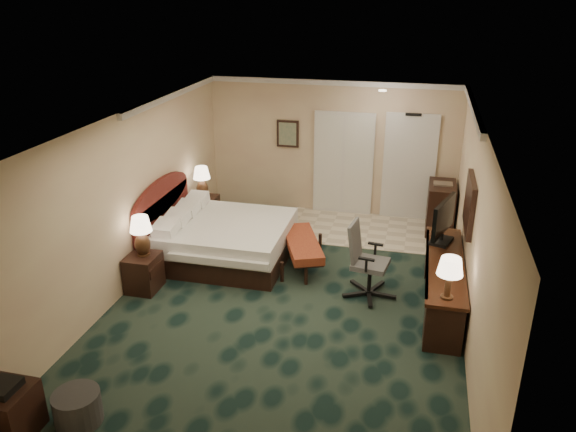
% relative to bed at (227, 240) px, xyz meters
% --- Properties ---
extents(floor, '(5.00, 7.50, 0.00)m').
position_rel_bed_xyz_m(floor, '(1.36, -1.15, -0.33)').
color(floor, black).
rests_on(floor, ground).
extents(ceiling, '(5.00, 7.50, 0.00)m').
position_rel_bed_xyz_m(ceiling, '(1.36, -1.15, 2.37)').
color(ceiling, white).
rests_on(ceiling, wall_back).
extents(wall_back, '(5.00, 0.00, 2.70)m').
position_rel_bed_xyz_m(wall_back, '(1.36, 2.60, 1.02)').
color(wall_back, tan).
rests_on(wall_back, ground).
extents(wall_front, '(5.00, 0.00, 2.70)m').
position_rel_bed_xyz_m(wall_front, '(1.36, -4.90, 1.02)').
color(wall_front, tan).
rests_on(wall_front, ground).
extents(wall_left, '(0.00, 7.50, 2.70)m').
position_rel_bed_xyz_m(wall_left, '(-1.14, -1.15, 1.02)').
color(wall_left, tan).
rests_on(wall_left, ground).
extents(wall_right, '(0.00, 7.50, 2.70)m').
position_rel_bed_xyz_m(wall_right, '(3.86, -1.15, 1.02)').
color(wall_right, tan).
rests_on(wall_right, ground).
extents(crown_molding, '(5.00, 7.50, 0.10)m').
position_rel_bed_xyz_m(crown_molding, '(1.36, -1.15, 2.32)').
color(crown_molding, silver).
rests_on(crown_molding, wall_back).
extents(tile_patch, '(3.20, 1.70, 0.01)m').
position_rel_bed_xyz_m(tile_patch, '(2.26, 1.75, -0.32)').
color(tile_patch, '#B6A991').
rests_on(tile_patch, ground).
extents(headboard, '(0.12, 2.00, 1.40)m').
position_rel_bed_xyz_m(headboard, '(-1.08, -0.15, 0.37)').
color(headboard, '#4B160F').
rests_on(headboard, ground).
extents(entry_door, '(1.02, 0.06, 2.18)m').
position_rel_bed_xyz_m(entry_door, '(2.91, 2.57, 0.72)').
color(entry_door, silver).
rests_on(entry_door, ground).
extents(closet_doors, '(1.20, 0.06, 2.10)m').
position_rel_bed_xyz_m(closet_doors, '(1.61, 2.56, 0.72)').
color(closet_doors, beige).
rests_on(closet_doors, ground).
extents(wall_art, '(0.45, 0.06, 0.55)m').
position_rel_bed_xyz_m(wall_art, '(0.46, 2.56, 1.27)').
color(wall_art, '#556F5E').
rests_on(wall_art, wall_back).
extents(wall_mirror, '(0.05, 0.95, 0.75)m').
position_rel_bed_xyz_m(wall_mirror, '(3.82, -0.55, 1.22)').
color(wall_mirror, white).
rests_on(wall_mirror, wall_right).
extents(bed, '(2.08, 1.93, 0.66)m').
position_rel_bed_xyz_m(bed, '(0.00, 0.00, 0.00)').
color(bed, white).
rests_on(bed, ground).
extents(nightstand_near, '(0.46, 0.52, 0.57)m').
position_rel_bed_xyz_m(nightstand_near, '(-0.89, -1.33, -0.04)').
color(nightstand_near, black).
rests_on(nightstand_near, ground).
extents(nightstand_far, '(0.50, 0.57, 0.62)m').
position_rel_bed_xyz_m(nightstand_far, '(-0.87, 1.13, -0.02)').
color(nightstand_far, black).
rests_on(nightstand_far, ground).
extents(lamp_near, '(0.42, 0.42, 0.63)m').
position_rel_bed_xyz_m(lamp_near, '(-0.88, -1.28, 0.56)').
color(lamp_near, '#321F11').
rests_on(lamp_near, nightstand_near).
extents(lamp_far, '(0.41, 0.41, 0.61)m').
position_rel_bed_xyz_m(lamp_far, '(-0.88, 1.16, 0.60)').
color(lamp_far, '#321F11').
rests_on(lamp_far, nightstand_far).
extents(bed_bench, '(0.98, 1.50, 0.48)m').
position_rel_bed_xyz_m(bed_bench, '(1.32, 0.01, -0.09)').
color(bed_bench, maroon).
rests_on(bed_bench, ground).
extents(ottoman, '(0.64, 0.64, 0.36)m').
position_rel_bed_xyz_m(ottoman, '(-0.26, -4.12, -0.15)').
color(ottoman, '#2C2C2E').
rests_on(ottoman, ground).
extents(side_table, '(0.53, 0.53, 0.57)m').
position_rel_bed_xyz_m(side_table, '(-0.85, -4.45, -0.05)').
color(side_table, black).
rests_on(side_table, ground).
extents(desk, '(0.54, 2.49, 0.72)m').
position_rel_bed_xyz_m(desk, '(3.57, -0.76, 0.03)').
color(desk, black).
rests_on(desk, ground).
extents(tv, '(0.36, 0.86, 0.69)m').
position_rel_bed_xyz_m(tv, '(3.52, -0.09, 0.74)').
color(tv, black).
rests_on(tv, desk).
extents(desk_lamp, '(0.40, 0.40, 0.57)m').
position_rel_bed_xyz_m(desk_lamp, '(3.57, -1.78, 0.67)').
color(desk_lamp, '#321F11').
rests_on(desk_lamp, desk).
extents(desk_chair, '(0.76, 0.72, 1.16)m').
position_rel_bed_xyz_m(desk_chair, '(2.51, -0.70, 0.25)').
color(desk_chair, '#4D4D4D').
rests_on(desk_chair, ground).
extents(minibar, '(0.49, 0.89, 0.94)m').
position_rel_bed_xyz_m(minibar, '(3.56, 2.05, 0.14)').
color(minibar, black).
rests_on(minibar, ground).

